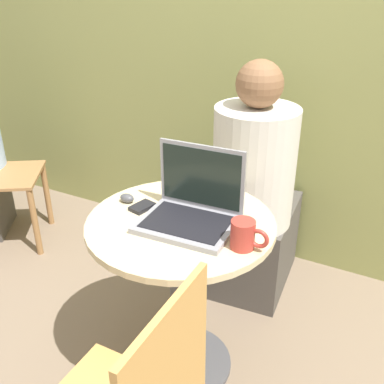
# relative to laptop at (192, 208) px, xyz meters

# --- Properties ---
(ground_plane) EXTENTS (12.00, 12.00, 0.00)m
(ground_plane) POSITION_rel_laptop_xyz_m (-0.04, -0.02, -0.78)
(ground_plane) COLOR #7F6B56
(back_wall) EXTENTS (7.00, 0.05, 2.60)m
(back_wall) POSITION_rel_laptop_xyz_m (-0.04, 1.03, 0.52)
(back_wall) COLOR #939956
(back_wall) RESTS_ON ground_plane
(round_table) EXTENTS (0.70, 0.70, 0.73)m
(round_table) POSITION_rel_laptop_xyz_m (-0.04, -0.02, -0.28)
(round_table) COLOR #4C4C51
(round_table) RESTS_ON ground_plane
(laptop) EXTENTS (0.35, 0.28, 0.27)m
(laptop) POSITION_rel_laptop_xyz_m (0.00, 0.00, 0.00)
(laptop) COLOR gray
(laptop) RESTS_ON round_table
(cell_phone) EXTENTS (0.08, 0.10, 0.02)m
(cell_phone) POSITION_rel_laptop_xyz_m (-0.21, -0.00, -0.05)
(cell_phone) COLOR black
(cell_phone) RESTS_ON round_table
(computer_mouse) EXTENTS (0.06, 0.04, 0.03)m
(computer_mouse) POSITION_rel_laptop_xyz_m (-0.29, 0.01, -0.04)
(computer_mouse) COLOR #4C4C51
(computer_mouse) RESTS_ON round_table
(coffee_cup) EXTENTS (0.13, 0.08, 0.10)m
(coffee_cup) POSITION_rel_laptop_xyz_m (0.23, -0.07, -0.01)
(coffee_cup) COLOR #B2382D
(coffee_cup) RESTS_ON round_table
(person_seated) EXTENTS (0.40, 0.60, 1.22)m
(person_seated) POSITION_rel_laptop_xyz_m (0.02, 0.62, -0.28)
(person_seated) COLOR #4C4742
(person_seated) RESTS_ON ground_plane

